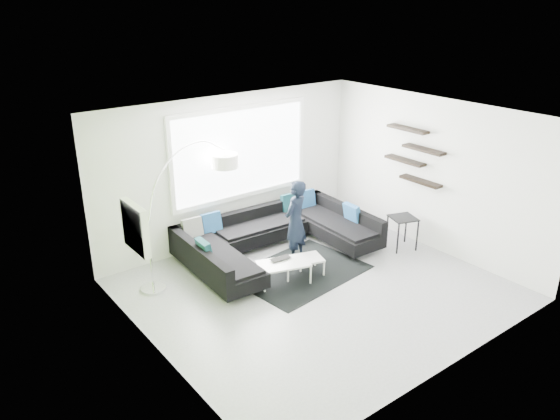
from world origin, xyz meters
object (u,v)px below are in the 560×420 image
object	(u,v)px
person	(295,221)
coffee_table	(293,269)
sectional_sofa	(279,239)
arc_lamp	(148,227)
laptop	(282,260)
side_table	(402,233)

from	to	relation	value
person	coffee_table	bearing A→B (deg)	25.34
sectional_sofa	arc_lamp	world-z (taller)	arc_lamp
coffee_table	arc_lamp	bearing A→B (deg)	169.61
arc_lamp	laptop	distance (m)	2.23
sectional_sofa	arc_lamp	size ratio (longest dim) A/B	1.56
coffee_table	person	world-z (taller)	person
side_table	sectional_sofa	bearing A→B (deg)	150.73
sectional_sofa	coffee_table	distance (m)	0.89
arc_lamp	person	size ratio (longest dim) A/B	1.48
coffee_table	laptop	world-z (taller)	laptop
arc_lamp	person	bearing A→B (deg)	-25.11
sectional_sofa	person	world-z (taller)	person
coffee_table	laptop	bearing A→B (deg)	177.32
sectional_sofa	laptop	size ratio (longest dim) A/B	9.16
coffee_table	arc_lamp	size ratio (longest dim) A/B	0.49
sectional_sofa	coffee_table	world-z (taller)	sectional_sofa
laptop	person	bearing A→B (deg)	39.61
arc_lamp	laptop	xyz separation A→B (m)	(1.85, -1.00, -0.74)
side_table	person	xyz separation A→B (m)	(-1.90, 0.82, 0.44)
laptop	side_table	bearing A→B (deg)	-3.74
coffee_table	side_table	distance (m)	2.38
side_table	person	world-z (taller)	person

